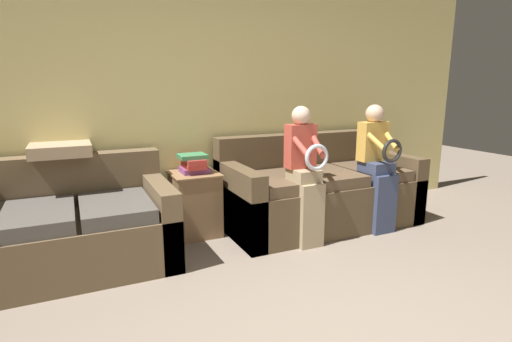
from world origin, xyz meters
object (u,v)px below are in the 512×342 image
Objects in this scene: couch_side at (79,228)px; child_right_seated at (378,162)px; child_left_seated at (305,169)px; couch_main at (318,192)px; book_stack at (194,163)px; throw_pillow at (61,149)px; side_shelf at (195,203)px.

child_right_seated is at bearing -7.85° from couch_side.
couch_side is 1.15× the size of child_left_seated.
couch_main is 1.60× the size of child_right_seated.
child_left_seated is (-0.42, -0.40, 0.37)m from couch_main.
child_left_seated is 1.07m from book_stack.
child_left_seated is at bearing -179.99° from child_right_seated.
throw_pillow is at bearing 159.56° from child_left_seated.
throw_pillow reaches higher than couch_side.
couch_main is 1.35m from book_stack.
couch_side is 4.70× the size of book_stack.
side_shelf is at bearing 169.22° from couch_main.
couch_main is 2.49m from throw_pillow.
child_left_seated is 2.12m from throw_pillow.
couch_main is at bearing 43.50° from child_left_seated.
couch_side is 3.03× the size of throw_pillow.
side_shelf is 1.29× the size of throw_pillow.
couch_side is 1.15m from book_stack.
child_right_seated reaches higher than side_shelf.
couch_main is 0.68m from child_right_seated.
book_stack is (1.05, 0.27, 0.40)m from couch_side.
child_right_seated is 4.07× the size of book_stack.
couch_main reaches higher than couch_side.
book_stack is (-0.00, 0.00, 0.39)m from side_shelf.
book_stack is at bearing 142.80° from child_left_seated.
couch_side is 2.79m from child_right_seated.
child_left_seated is at bearing -136.50° from couch_main.
throw_pillow is at bearing 175.18° from side_shelf.
child_right_seated reaches higher than couch_main.
couch_side is at bearing -165.73° from book_stack.
child_right_seated reaches higher than throw_pillow.
book_stack is at bearing 14.27° from couch_side.
child_left_seated is 0.84m from child_right_seated.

